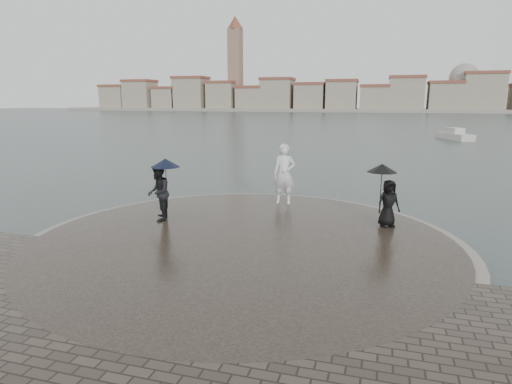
% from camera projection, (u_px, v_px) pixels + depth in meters
% --- Properties ---
extents(ground, '(400.00, 400.00, 0.00)m').
position_uv_depth(ground, '(192.00, 305.00, 9.01)').
color(ground, '#2B3835').
rests_on(ground, ground).
extents(kerb_ring, '(12.50, 12.50, 0.32)m').
position_uv_depth(kerb_ring, '(243.00, 245.00, 12.26)').
color(kerb_ring, gray).
rests_on(kerb_ring, ground).
extents(quay_tip, '(11.90, 11.90, 0.36)m').
position_uv_depth(quay_tip, '(243.00, 244.00, 12.25)').
color(quay_tip, '#2D261E').
rests_on(quay_tip, ground).
extents(statue, '(0.89, 0.64, 2.27)m').
position_uv_depth(statue, '(284.00, 174.00, 16.17)').
color(statue, silver).
rests_on(statue, quay_tip).
extents(visitor_left, '(1.23, 1.13, 2.04)m').
position_uv_depth(visitor_left, '(160.00, 187.00, 13.86)').
color(visitor_left, black).
rests_on(visitor_left, quay_tip).
extents(visitor_right, '(1.15, 0.95, 1.95)m').
position_uv_depth(visitor_right, '(386.00, 192.00, 13.22)').
color(visitor_right, black).
rests_on(visitor_right, quay_tip).
extents(far_skyline, '(260.00, 20.00, 37.00)m').
position_uv_depth(far_skyline, '(357.00, 97.00, 160.31)').
color(far_skyline, gray).
rests_on(far_skyline, ground).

